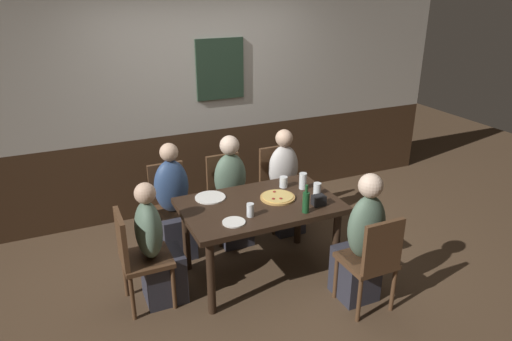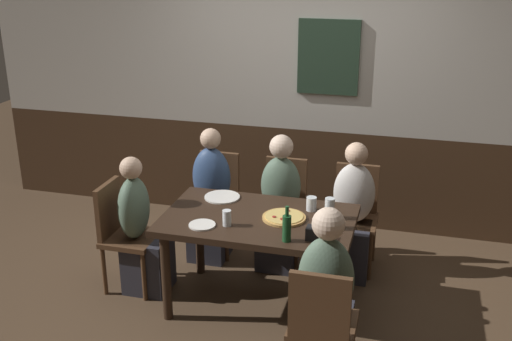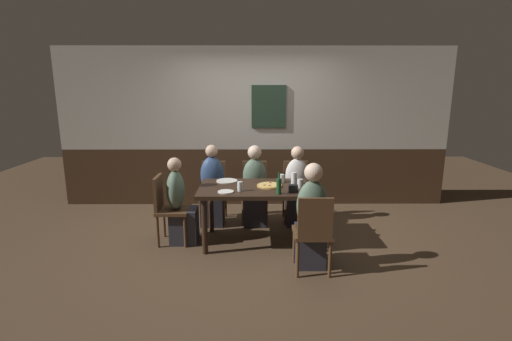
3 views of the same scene
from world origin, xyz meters
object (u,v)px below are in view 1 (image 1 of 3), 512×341
chair_mid_far (227,191)px  pizza (278,197)px  dining_table (260,212)px  chair_right_near (373,258)px  person_mid_far (232,198)px  chair_right_far (278,182)px  pint_glass_stout (250,211)px  pint_glass_pale (317,189)px  highball_clear (303,182)px  person_left_far (174,209)px  chair_head_west (137,254)px  person_head_west (157,253)px  beer_glass_tall (283,183)px  plate_white_small (234,222)px  person_right_near (361,248)px  beer_bottle_green (306,202)px  condiment_caddy (319,200)px  chair_left_far (170,202)px  plate_white_large (210,197)px  person_right_far (285,189)px

chair_mid_far → pizza: 0.88m
dining_table → chair_right_near: (0.62, -0.85, -0.15)m
person_mid_far → chair_right_near: bearing=-68.1°
chair_right_far → pint_glass_stout: 1.34m
pint_glass_pale → pint_glass_stout: 0.76m
chair_right_near → highball_clear: 1.02m
chair_right_near → person_left_far: person_left_far is taller
pint_glass_stout → dining_table: bearing=47.4°
dining_table → chair_head_west: bearing=180.0°
chair_head_west → person_head_west: size_ratio=0.79×
chair_right_far → beer_glass_tall: size_ratio=8.33×
person_head_west → plate_white_small: bearing=-22.2°
chair_right_far → chair_head_west: size_ratio=1.00×
person_head_west → highball_clear: (1.46, 0.12, 0.34)m
chair_mid_far → person_right_near: (0.62, -1.54, 0.01)m
person_right_near → highball_clear: size_ratio=7.62×
pint_glass_stout → plate_white_small: size_ratio=0.61×
person_right_near → person_head_west: person_right_near is taller
beer_bottle_green → condiment_caddy: 0.20m
chair_left_far → person_left_far: person_left_far is taller
plate_white_large → condiment_caddy: bearing=-32.4°
chair_left_far → person_right_far: bearing=-7.5°
person_right_far → plate_white_small: 1.37m
chair_right_far → chair_head_west: bearing=-153.9°
chair_head_west → beer_glass_tall: 1.51m
chair_right_far → pizza: chair_right_far is taller
chair_left_far → plate_white_small: chair_left_far is taller
beer_glass_tall → pint_glass_stout: (-0.53, -0.42, 0.00)m
chair_right_far → highball_clear: bearing=-98.7°
dining_table → chair_right_far: size_ratio=1.59×
dining_table → person_head_west: 0.97m
person_mid_far → highball_clear: bearing=-48.4°
person_right_near → pizza: 0.86m
chair_mid_far → pizza: bearing=-77.2°
person_left_far → highball_clear: size_ratio=7.41×
person_right_near → pizza: (-0.43, 0.71, 0.25)m
dining_table → plate_white_small: size_ratio=7.30×
pizza → person_head_west: bearing=-178.9°
chair_left_far → chair_head_west: (-0.50, -0.85, 0.00)m
person_mid_far → beer_glass_tall: bearing=-52.7°
plate_white_large → person_right_near: bearing=-44.4°
chair_head_west → person_right_near: (1.73, -0.69, 0.01)m
person_right_near → plate_white_small: person_right_near is taller
beer_glass_tall → pint_glass_pale: pint_glass_pale is taller
chair_mid_far → person_right_near: person_right_near is taller
person_right_near → plate_white_small: size_ratio=6.22×
pint_glass_pale → plate_white_small: 0.94m
chair_left_far → person_right_far: size_ratio=0.77×
chair_left_far → beer_bottle_green: size_ratio=3.46×
chair_head_west → pizza: (1.30, 0.02, 0.26)m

